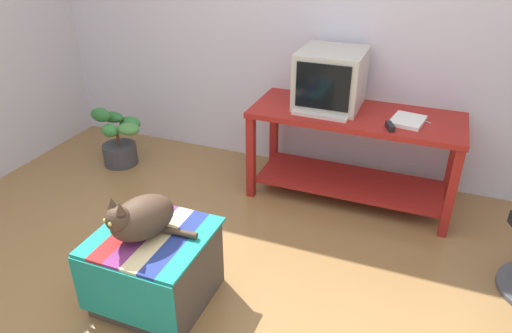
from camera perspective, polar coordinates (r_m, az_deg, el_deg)
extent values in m
plane|color=olive|center=(2.70, -6.22, -18.72)|extent=(14.00, 14.00, 0.00)
cube|color=silver|center=(3.82, 7.54, 18.07)|extent=(8.00, 0.10, 2.60)
cube|color=maroon|center=(3.56, -0.62, 1.07)|extent=(0.06, 0.06, 0.67)
cube|color=maroon|center=(3.37, 22.68, -3.12)|extent=(0.06, 0.06, 0.67)
cube|color=maroon|center=(3.83, 22.86, 0.74)|extent=(0.06, 0.06, 0.67)
cube|color=maroon|center=(4.01, 2.21, 4.29)|extent=(0.06, 0.06, 0.67)
cube|color=maroon|center=(3.72, 11.26, -1.82)|extent=(1.39, 0.52, 0.02)
cube|color=maroon|center=(3.48, 12.11, 6.11)|extent=(1.52, 0.61, 0.04)
cube|color=#BCB7A8|center=(3.59, 8.89, 7.65)|extent=(0.33, 0.34, 0.02)
cube|color=#BCB7A8|center=(3.53, 9.13, 10.61)|extent=(0.46, 0.49, 0.41)
cube|color=black|center=(3.29, 8.12, 9.57)|extent=(0.38, 0.01, 0.32)
cube|color=beige|center=(3.38, 7.94, 6.41)|extent=(0.40, 0.16, 0.02)
cube|color=white|center=(3.39, 18.01, 5.35)|extent=(0.25, 0.29, 0.03)
cube|color=#4C4238|center=(2.75, -12.09, -12.04)|extent=(0.58, 0.55, 0.43)
cube|color=#1E897A|center=(2.55, -15.92, -15.23)|extent=(0.61, 0.01, 0.35)
cube|color=#1E897A|center=(2.74, -17.04, -6.94)|extent=(0.10, 0.59, 0.02)
cube|color=#AD2323|center=(2.69, -15.32, -7.46)|extent=(0.10, 0.59, 0.02)
cube|color=#7A2D6B|center=(2.64, -13.52, -8.00)|extent=(0.10, 0.59, 0.02)
cube|color=beige|center=(2.59, -11.64, -8.55)|extent=(0.10, 0.59, 0.02)
cube|color=navy|center=(2.54, -9.69, -9.11)|extent=(0.10, 0.59, 0.02)
cube|color=#1E897A|center=(2.50, -7.66, -9.68)|extent=(0.10, 0.59, 0.02)
ellipsoid|color=#473323|center=(2.55, -13.64, -6.07)|extent=(0.36, 0.43, 0.22)
sphere|color=#473323|center=(2.46, -16.45, -6.16)|extent=(0.13, 0.13, 0.13)
cylinder|color=#473323|center=(2.58, -10.25, -7.73)|extent=(0.30, 0.05, 0.04)
cone|color=#473323|center=(2.45, -17.16, -4.26)|extent=(0.05, 0.05, 0.06)
cone|color=#473323|center=(2.39, -16.24, -4.93)|extent=(0.05, 0.05, 0.06)
sphere|color=#C6D151|center=(2.45, -17.93, -6.27)|extent=(0.02, 0.02, 0.02)
sphere|color=#C6D151|center=(2.42, -17.36, -6.73)|extent=(0.02, 0.02, 0.02)
cylinder|color=#3D3D42|center=(4.33, -16.21, 1.47)|extent=(0.29, 0.29, 0.18)
cylinder|color=brown|center=(4.27, -16.47, 3.20)|extent=(0.03, 0.03, 0.11)
ellipsoid|color=#4C8E42|center=(4.10, -15.29, 4.43)|extent=(0.20, 0.15, 0.10)
ellipsoid|color=#38843D|center=(4.31, -15.12, 5.08)|extent=(0.20, 0.15, 0.12)
ellipsoid|color=#2D7033|center=(4.30, -17.10, 5.78)|extent=(0.22, 0.12, 0.09)
ellipsoid|color=#2D7033|center=(4.20, -18.42, 5.99)|extent=(0.19, 0.11, 0.12)
ellipsoid|color=#38843D|center=(4.16, -17.38, 4.22)|extent=(0.15, 0.13, 0.11)
cube|color=black|center=(3.24, 16.01, 4.73)|extent=(0.08, 0.12, 0.04)
cylinder|color=#B7B7BC|center=(3.45, 19.55, 5.34)|extent=(0.13, 0.07, 0.01)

